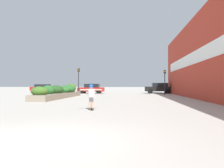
% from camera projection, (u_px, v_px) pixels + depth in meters
% --- Properties ---
extents(ground_plane, '(300.00, 300.00, 0.00)m').
position_uv_depth(ground_plane, '(41.00, 141.00, 5.11)').
color(ground_plane, '#ADA89E').
extents(building_wall_right, '(0.67, 36.58, 7.98)m').
position_uv_depth(building_wall_right, '(206.00, 54.00, 18.57)').
color(building_wall_right, '#B23323').
rests_on(building_wall_right, ground_plane).
extents(planter_box, '(1.76, 11.32, 1.52)m').
position_uv_depth(planter_box, '(60.00, 92.00, 22.91)').
color(planter_box, gray).
rests_on(planter_box, ground_plane).
extents(skateboard, '(0.45, 0.74, 0.09)m').
position_uv_depth(skateboard, '(91.00, 109.00, 11.62)').
color(skateboard, black).
rests_on(skateboard, ground_plane).
extents(skateboarder, '(1.13, 0.51, 1.28)m').
position_uv_depth(skateboarder, '(91.00, 94.00, 11.63)').
color(skateboarder, tan).
rests_on(skateboarder, skateboard).
extents(car_leftmost, '(4.15, 1.92, 1.53)m').
position_uv_depth(car_leftmost, '(91.00, 88.00, 35.12)').
color(car_leftmost, maroon).
rests_on(car_leftmost, ground_plane).
extents(car_center_left, '(4.46, 1.93, 1.48)m').
position_uv_depth(car_center_left, '(43.00, 88.00, 39.81)').
color(car_center_left, maroon).
rests_on(car_center_left, ground_plane).
extents(car_rightmost, '(4.35, 1.97, 1.68)m').
position_uv_depth(car_rightmost, '(159.00, 88.00, 34.84)').
color(car_rightmost, black).
rests_on(car_rightmost, ground_plane).
extents(traffic_light_left, '(0.28, 0.30, 3.72)m').
position_uv_depth(traffic_light_left, '(79.00, 77.00, 31.20)').
color(traffic_light_left, black).
rests_on(traffic_light_left, ground_plane).
extents(traffic_light_right, '(0.28, 0.30, 3.37)m').
position_uv_depth(traffic_light_right, '(165.00, 78.00, 29.59)').
color(traffic_light_right, black).
rests_on(traffic_light_right, ground_plane).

